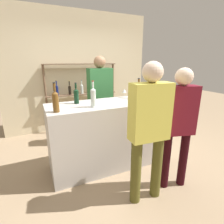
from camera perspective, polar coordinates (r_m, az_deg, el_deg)
ground_plane at (r=3.13m, az=0.00°, el=-15.94°), size 16.00×16.00×0.00m
bar_counter at (r=2.88m, az=0.00°, el=-7.05°), size 1.98×0.69×1.05m
back_wall at (r=4.49m, az=-10.69°, el=12.65°), size 3.58×0.12×2.80m
back_shelf at (r=4.36m, az=-9.74°, el=8.08°), size 1.73×0.18×1.61m
counter_bottle_0 at (r=2.77m, az=12.78°, el=6.13°), size 0.08×0.08×0.37m
counter_bottle_1 at (r=3.03m, az=8.63°, el=6.99°), size 0.09×0.09×0.34m
counter_bottle_2 at (r=2.42m, az=-6.15°, el=4.96°), size 0.07×0.07×0.37m
counter_bottle_3 at (r=2.27m, az=-17.95°, el=3.47°), size 0.08×0.08×0.37m
counter_bottle_4 at (r=2.66m, az=-11.59°, el=5.30°), size 0.07×0.07×0.31m
counter_bottle_5 at (r=3.03m, az=14.69°, el=6.82°), size 0.07×0.07×0.37m
wine_glass at (r=3.04m, az=4.07°, el=6.82°), size 0.08×0.08×0.15m
cork_jar at (r=2.92m, az=8.86°, el=5.49°), size 0.12×0.12×0.16m
server_behind_counter at (r=3.56m, az=-3.85°, el=6.00°), size 0.50×0.24×1.77m
customer_center at (r=2.01m, az=12.08°, el=-4.21°), size 0.47×0.23×1.67m
customer_right at (r=2.35m, az=21.05°, el=-2.64°), size 0.42×0.27×1.60m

